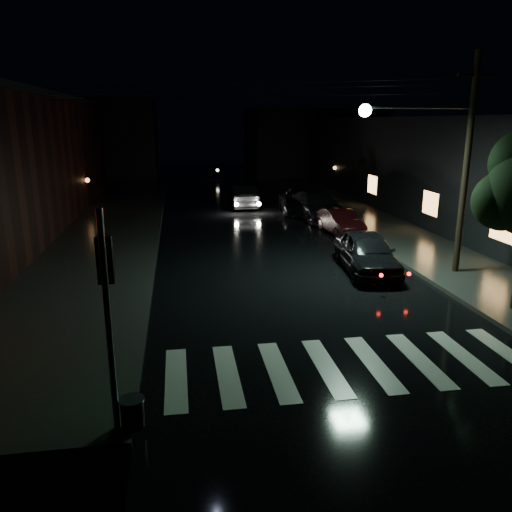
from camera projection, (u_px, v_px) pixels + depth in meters
name	position (u px, v px, depth m)	size (l,w,h in m)	color
ground	(230.00, 385.00, 11.24)	(120.00, 120.00, 0.00)	black
sidewalk_left	(95.00, 244.00, 23.81)	(6.00, 44.00, 0.15)	#282826
sidewalk_right	(392.00, 233.00, 26.06)	(4.00, 44.00, 0.15)	#282826
building_right	(477.00, 168.00, 30.16)	(10.00, 40.00, 6.00)	black
building_far_left	(88.00, 138.00, 51.58)	(14.00, 10.00, 8.00)	black
building_far_right	(312.00, 142.00, 55.31)	(14.00, 10.00, 7.00)	black
crosswalk	(350.00, 365.00, 12.16)	(9.00, 3.00, 0.01)	beige
signal_pole_corner	(121.00, 359.00, 9.12)	(0.68, 0.61, 4.20)	slate
utility_pole	(451.00, 154.00, 18.03)	(4.92, 0.44, 8.00)	black
parked_car_a	(367.00, 252.00, 19.46)	(1.87, 4.65, 1.58)	black
parked_car_b	(340.00, 222.00, 26.06)	(1.37, 3.92, 1.29)	black
parked_car_c	(317.00, 205.00, 30.04)	(2.31, 5.69, 1.65)	black
parked_car_d	(300.00, 202.00, 32.01)	(2.38, 5.16, 1.43)	black
oncoming_car	(242.00, 196.00, 34.16)	(1.65, 4.73, 1.56)	black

